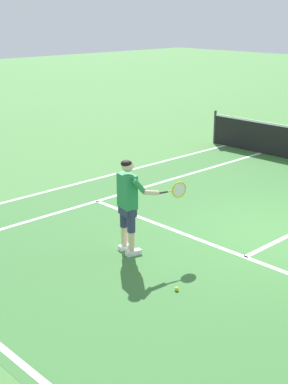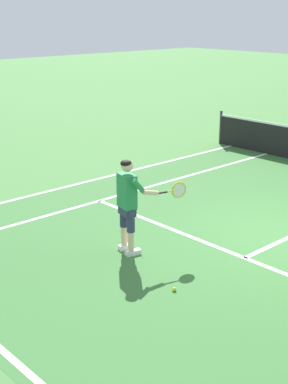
% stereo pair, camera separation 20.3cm
% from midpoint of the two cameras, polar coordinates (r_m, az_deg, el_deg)
% --- Properties ---
extents(court_inner_surface, '(10.98, 11.29, 0.00)m').
position_cam_midpoint_polar(court_inner_surface, '(10.57, 14.14, -5.18)').
color(court_inner_surface, '#387033').
rests_on(court_inner_surface, ground).
extents(line_baseline, '(10.98, 0.10, 0.01)m').
position_cam_midpoint_polar(line_baseline, '(7.19, -12.15, -17.06)').
color(line_baseline, white).
rests_on(line_baseline, ground).
extents(line_service, '(8.23, 0.10, 0.01)m').
position_cam_midpoint_polar(line_service, '(9.84, 11.01, -6.74)').
color(line_service, white).
rests_on(line_service, ground).
extents(line_singles_left, '(0.10, 10.89, 0.01)m').
position_cam_midpoint_polar(line_singles_left, '(13.09, -0.91, 0.01)').
color(line_singles_left, white).
rests_on(line_singles_left, ground).
extents(line_doubles_left, '(0.10, 10.89, 0.01)m').
position_cam_midpoint_polar(line_doubles_left, '(14.10, -4.62, 1.31)').
color(line_doubles_left, white).
rests_on(line_doubles_left, ground).
extents(tennis_player, '(0.85, 1.05, 1.71)m').
position_cam_midpoint_polar(tennis_player, '(9.52, -0.99, -0.85)').
color(tennis_player, white).
rests_on(tennis_player, ground).
extents(tennis_ball_near_feet, '(0.07, 0.07, 0.07)m').
position_cam_midpoint_polar(tennis_ball_near_feet, '(8.61, 3.84, -10.04)').
color(tennis_ball_near_feet, '#CCE02D').
rests_on(tennis_ball_near_feet, ground).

